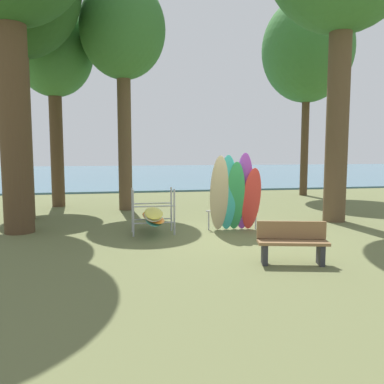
{
  "coord_description": "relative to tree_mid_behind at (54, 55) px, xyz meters",
  "views": [
    {
      "loc": [
        -3.13,
        -9.97,
        2.29
      ],
      "look_at": [
        -1.01,
        1.05,
        1.1
      ],
      "focal_mm": 36.9,
      "sensor_mm": 36.0,
      "label": 1
    }
  ],
  "objects": [
    {
      "name": "park_bench",
      "position": [
        5.81,
        -9.5,
        -5.6
      ],
      "size": [
        1.46,
        0.73,
        0.85
      ],
      "color": "#2D2D33",
      "rests_on": "ground"
    },
    {
      "name": "tree_far_left_back",
      "position": [
        2.69,
        -1.46,
        0.54
      ],
      "size": [
        3.16,
        3.16,
        8.56
      ],
      "color": "brown",
      "rests_on": "ground"
    },
    {
      "name": "tree_mid_behind",
      "position": [
        0.0,
        0.0,
        0.0
      ],
      "size": [
        3.1,
        3.1,
        7.97
      ],
      "color": "#4C3823",
      "rests_on": "ground"
    },
    {
      "name": "board_storage_rack",
      "position": [
        3.33,
        -6.06,
        -5.55
      ],
      "size": [
        1.15,
        2.13,
        1.25
      ],
      "color": "#9EA0A5",
      "rests_on": "ground"
    },
    {
      "name": "lake_water",
      "position": [
        5.48,
        22.6,
        -6.0
      ],
      "size": [
        80.0,
        36.0,
        0.1
      ],
      "primitive_type": "cube",
      "color": "#477084",
      "rests_on": "ground"
    },
    {
      "name": "ground_plane",
      "position": [
        5.48,
        -6.82,
        -6.05
      ],
      "size": [
        80.0,
        80.0,
        0.0
      ],
      "primitive_type": "plane",
      "color": "#60663D"
    },
    {
      "name": "leaning_board_pile",
      "position": [
        5.6,
        -6.24,
        -5.02
      ],
      "size": [
        1.53,
        0.84,
        2.23
      ],
      "color": "#C6B289",
      "rests_on": "ground"
    },
    {
      "name": "tree_deep_back",
      "position": [
        11.74,
        1.86,
        1.16
      ],
      "size": [
        4.47,
        4.47,
        9.81
      ],
      "color": "#4C3823",
      "rests_on": "ground"
    }
  ]
}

